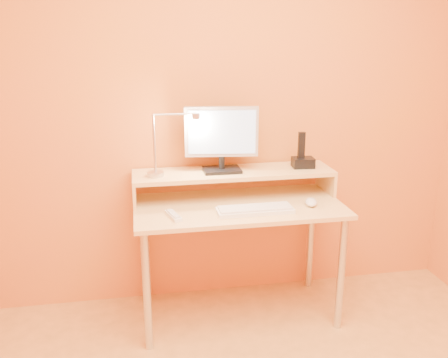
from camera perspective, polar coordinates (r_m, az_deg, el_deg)
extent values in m
cube|color=#D36F3C|center=(2.97, 0.52, 8.76)|extent=(3.00, 0.04, 2.50)
cylinder|color=silver|center=(2.67, -9.11, -13.07)|extent=(0.04, 0.04, 0.69)
cylinder|color=silver|center=(2.89, 13.68, -10.89)|extent=(0.04, 0.04, 0.69)
cylinder|color=silver|center=(3.11, -9.39, -8.51)|extent=(0.04, 0.04, 0.69)
cylinder|color=silver|center=(3.30, 10.20, -7.01)|extent=(0.04, 0.04, 0.69)
cube|color=#E7C286|center=(2.80, 1.74, -3.24)|extent=(1.20, 0.60, 0.02)
cube|color=#E7C286|center=(2.86, -10.57, -1.40)|extent=(0.02, 0.30, 0.14)
cube|color=#E7C286|center=(3.08, 11.98, -0.15)|extent=(0.02, 0.30, 0.14)
cube|color=#E7C286|center=(2.89, 1.14, 0.75)|extent=(1.20, 0.30, 0.02)
cube|color=black|center=(2.87, -0.26, 1.09)|extent=(0.22, 0.16, 0.02)
cylinder|color=black|center=(2.86, -0.26, 1.94)|extent=(0.04, 0.04, 0.07)
cube|color=#B7B7BD|center=(2.82, -0.30, 5.62)|extent=(0.43, 0.09, 0.29)
cube|color=black|center=(2.85, -0.39, 5.71)|extent=(0.39, 0.06, 0.25)
cube|color=#A2C2EF|center=(2.81, -0.24, 5.55)|extent=(0.39, 0.06, 0.25)
cylinder|color=silver|center=(2.80, -8.11, 0.59)|extent=(0.10, 0.10, 0.02)
cylinder|color=silver|center=(2.75, -8.26, 4.14)|extent=(0.01, 0.01, 0.33)
cylinder|color=silver|center=(2.73, -5.87, 7.64)|extent=(0.24, 0.01, 0.01)
cylinder|color=silver|center=(2.74, -3.34, 7.43)|extent=(0.04, 0.04, 0.03)
cylinder|color=#FFEAC6|center=(2.75, -3.33, 7.10)|extent=(0.03, 0.03, 0.00)
cube|color=black|center=(2.99, 9.33, 1.94)|extent=(0.14, 0.11, 0.06)
cube|color=black|center=(2.96, 9.16, 3.98)|extent=(0.04, 0.03, 0.16)
cube|color=blue|center=(2.96, 10.48, 1.72)|extent=(0.01, 0.00, 0.04)
cube|color=white|center=(2.67, 3.69, -3.73)|extent=(0.43, 0.14, 0.02)
ellipsoid|color=silver|center=(2.81, 10.28, -2.71)|extent=(0.10, 0.13, 0.04)
cube|color=white|center=(2.61, -6.00, -4.35)|extent=(0.08, 0.17, 0.02)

